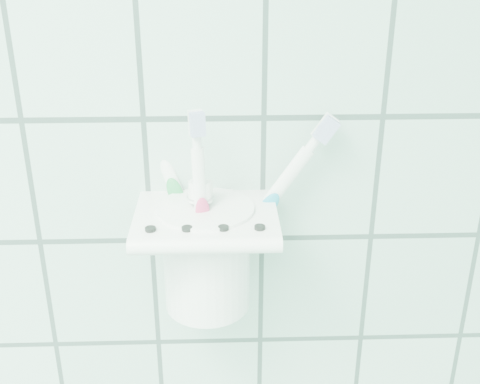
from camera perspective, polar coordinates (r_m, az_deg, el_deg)
The scene contains 6 objects.
holder_bracket at distance 0.57m, azimuth -3.22°, elevation -2.71°, with size 0.13×0.11×0.04m.
cup at distance 0.59m, azimuth -3.18°, elevation -5.81°, with size 0.09×0.09×0.11m.
toothbrush_pink at distance 0.57m, azimuth -2.54°, elevation -0.26°, with size 0.07×0.06×0.21m.
toothbrush_blue at distance 0.55m, azimuth -3.43°, elevation -2.12°, with size 0.02×0.03×0.19m.
toothbrush_orange at distance 0.58m, azimuth -3.48°, elevation 0.21°, with size 0.11×0.02×0.21m.
toothpaste_tube at distance 0.57m, azimuth -4.03°, elevation -4.35°, with size 0.04×0.03×0.12m.
Camera 1 is at (0.65, 0.65, 1.55)m, focal length 45.00 mm.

